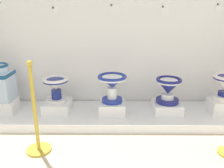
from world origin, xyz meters
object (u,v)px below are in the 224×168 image
stanchion_post_near_left (36,127)px  info_placard_first (2,6)px  plinth_block_rightmost (112,107)px  info_placard_third (115,8)px  plinth_block_tall_cobalt (3,106)px  plinth_block_slender_white (57,106)px  antique_toilet_rightmost (112,83)px  antique_toilet_squat_floral (168,88)px  plinth_block_squat_floral (167,107)px  info_placard_fourth (165,10)px  plinth_block_broad_patterned (223,107)px  info_placard_fifth (220,7)px  antique_toilet_slender_white (56,85)px  info_placard_second (55,10)px

stanchion_post_near_left → info_placard_first: bearing=121.8°
plinth_block_rightmost → stanchion_post_near_left: bearing=-137.5°
info_placard_first → info_placard_third: bearing=0.0°
plinth_block_tall_cobalt → plinth_block_slender_white: 0.76m
antique_toilet_rightmost → antique_toilet_squat_floral: antique_toilet_rightmost is taller
plinth_block_squat_floral → info_placard_fourth: bearing=93.6°
plinth_block_tall_cobalt → antique_toilet_rightmost: size_ratio=0.96×
plinth_block_squat_floral → antique_toilet_rightmost: bearing=-176.4°
plinth_block_slender_white → plinth_block_broad_patterned: (2.31, -0.06, 0.02)m
plinth_block_tall_cobalt → plinth_block_broad_patterned: plinth_block_broad_patterned is taller
plinth_block_tall_cobalt → stanchion_post_near_left: bearing=-46.2°
info_placard_fourth → info_placard_fifth: info_placard_fifth is taller
antique_toilet_slender_white → antique_toilet_rightmost: bearing=-4.5°
info_placard_second → info_placard_third: (0.83, 0.00, 0.03)m
antique_toilet_slender_white → plinth_block_slender_white: bearing=180.0°
plinth_block_broad_patterned → info_placard_third: 2.04m
plinth_block_tall_cobalt → antique_toilet_squat_floral: bearing=0.7°
plinth_block_tall_cobalt → antique_toilet_slender_white: bearing=3.1°
info_placard_third → stanchion_post_near_left: info_placard_third is taller
plinth_block_broad_patterned → info_placard_second: (-2.33, 0.45, 1.27)m
plinth_block_rightmost → info_placard_third: 1.39m
plinth_block_squat_floral → info_placard_fifth: size_ratio=3.35×
info_placard_fifth → info_placard_second: bearing=-180.0°
plinth_block_rightmost → info_placard_second: bearing=150.7°
plinth_block_broad_patterned → info_placard_fifth: size_ratio=3.23×
info_placard_fifth → info_placard_third: bearing=180.0°
plinth_block_slender_white → info_placard_fifth: (2.27, 0.39, 1.34)m
plinth_block_slender_white → antique_toilet_squat_floral: size_ratio=1.13×
plinth_block_slender_white → antique_toilet_slender_white: bearing=0.0°
antique_toilet_squat_floral → info_placard_fourth: bearing=93.6°
plinth_block_rightmost → plinth_block_broad_patterned: plinth_block_broad_patterned is taller
plinth_block_slender_white → plinth_block_squat_floral: size_ratio=1.03×
antique_toilet_rightmost → info_placard_fourth: info_placard_fourth is taller
plinth_block_squat_floral → antique_toilet_squat_floral: 0.28m
antique_toilet_squat_floral → plinth_block_broad_patterned: bearing=-3.5°
info_placard_fifth → plinth_block_slender_white: bearing=-170.3°
antique_toilet_squat_floral → info_placard_first: 2.58m
stanchion_post_near_left → info_placard_second: bearing=89.9°
plinth_block_slender_white → info_placard_first: (-0.77, 0.39, 1.35)m
antique_toilet_rightmost → plinth_block_broad_patterned: bearing=0.1°
stanchion_post_near_left → antique_toilet_rightmost: bearing=42.5°
info_placard_first → info_placard_second: size_ratio=1.27×
info_placard_fifth → plinth_block_broad_patterned: bearing=-85.8°
plinth_block_rightmost → info_placard_third: bearing=85.9°
plinth_block_broad_patterned → info_placard_third: bearing=163.3°
plinth_block_tall_cobalt → plinth_block_broad_patterned: size_ratio=1.02×
antique_toilet_slender_white → info_placard_fifth: info_placard_fifth is taller
plinth_block_squat_floral → info_placard_first: size_ratio=2.58×
plinth_block_squat_floral → antique_toilet_squat_floral: size_ratio=1.09×
plinth_block_tall_cobalt → antique_toilet_slender_white: 0.81m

